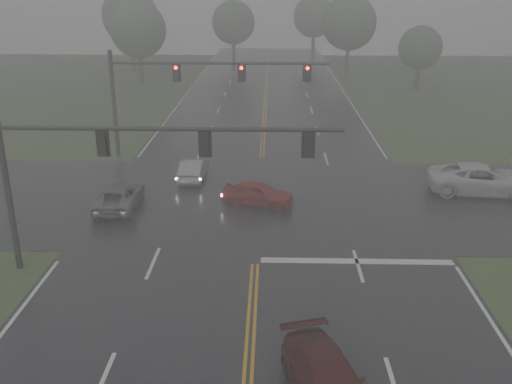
{
  "coord_description": "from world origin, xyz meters",
  "views": [
    {
      "loc": [
        0.67,
        -8.31,
        11.65
      ],
      "look_at": [
        -0.01,
        16.0,
        2.66
      ],
      "focal_mm": 40.0,
      "sensor_mm": 36.0,
      "label": 1
    }
  ],
  "objects_px": {
    "car_grey": "(120,208)",
    "sedan_red": "(258,205)",
    "pickup_white": "(480,193)",
    "signal_gantry_far": "(181,82)",
    "signal_gantry_near": "(109,158)",
    "sedan_silver": "(194,179)"
  },
  "relations": [
    {
      "from": "car_grey",
      "to": "sedan_red",
      "type": "bearing_deg",
      "value": -177.54
    },
    {
      "from": "pickup_white",
      "to": "sedan_red",
      "type": "bearing_deg",
      "value": 105.99
    },
    {
      "from": "pickup_white",
      "to": "car_grey",
      "type": "bearing_deg",
      "value": 103.95
    },
    {
      "from": "car_grey",
      "to": "pickup_white",
      "type": "height_order",
      "value": "pickup_white"
    },
    {
      "from": "signal_gantry_far",
      "to": "signal_gantry_near",
      "type": "bearing_deg",
      "value": -91.21
    },
    {
      "from": "sedan_silver",
      "to": "pickup_white",
      "type": "distance_m",
      "value": 17.26
    },
    {
      "from": "signal_gantry_far",
      "to": "car_grey",
      "type": "bearing_deg",
      "value": -102.04
    },
    {
      "from": "sedan_silver",
      "to": "car_grey",
      "type": "xyz_separation_m",
      "value": [
        -3.42,
        -4.93,
        0.0
      ]
    },
    {
      "from": "signal_gantry_far",
      "to": "sedan_red",
      "type": "bearing_deg",
      "value": -59.35
    },
    {
      "from": "car_grey",
      "to": "pickup_white",
      "type": "relative_size",
      "value": 0.76
    },
    {
      "from": "sedan_red",
      "to": "pickup_white",
      "type": "bearing_deg",
      "value": -65.79
    },
    {
      "from": "sedan_red",
      "to": "signal_gantry_near",
      "type": "bearing_deg",
      "value": 156.84
    },
    {
      "from": "sedan_red",
      "to": "signal_gantry_near",
      "type": "relative_size",
      "value": 0.28
    },
    {
      "from": "sedan_silver",
      "to": "pickup_white",
      "type": "height_order",
      "value": "pickup_white"
    },
    {
      "from": "sedan_red",
      "to": "car_grey",
      "type": "relative_size",
      "value": 0.84
    },
    {
      "from": "sedan_silver",
      "to": "signal_gantry_near",
      "type": "xyz_separation_m",
      "value": [
        -1.68,
        -11.97,
        4.98
      ]
    },
    {
      "from": "pickup_white",
      "to": "signal_gantry_far",
      "type": "distance_m",
      "value": 20.41
    },
    {
      "from": "sedan_red",
      "to": "car_grey",
      "type": "xyz_separation_m",
      "value": [
        -7.56,
        -0.58,
        0.0
      ]
    },
    {
      "from": "pickup_white",
      "to": "sedan_silver",
      "type": "bearing_deg",
      "value": 89.14
    },
    {
      "from": "pickup_white",
      "to": "signal_gantry_near",
      "type": "xyz_separation_m",
      "value": [
        -18.81,
        -9.9,
        4.98
      ]
    },
    {
      "from": "sedan_red",
      "to": "pickup_white",
      "type": "relative_size",
      "value": 0.64
    },
    {
      "from": "car_grey",
      "to": "pickup_white",
      "type": "bearing_deg",
      "value": -173.98
    }
  ]
}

